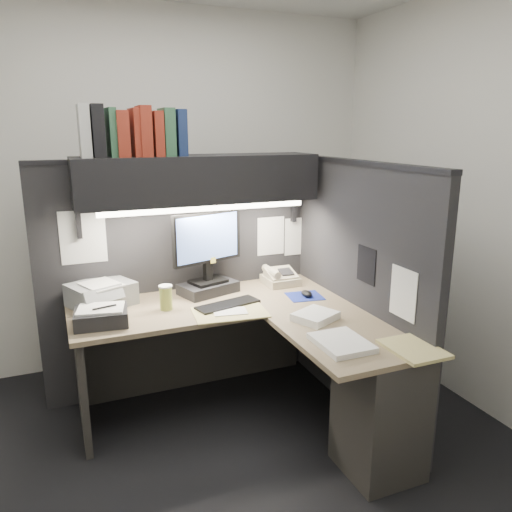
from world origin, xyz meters
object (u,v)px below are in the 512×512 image
object	(u,v)px
telephone	(280,278)
printer	(101,294)
desk	(290,372)
overhead_shelf	(199,179)
notebook_stack	(101,317)
coffee_cup	(166,298)
monitor	(208,261)
keyboard	(228,305)

from	to	relation	value
telephone	printer	bearing A→B (deg)	178.13
desk	overhead_shelf	xyz separation A→B (m)	(-0.30, 0.75, 1.06)
notebook_stack	coffee_cup	bearing A→B (deg)	13.00
monitor	desk	bearing A→B (deg)	-88.13
monitor	coffee_cup	distance (m)	0.42
monitor	printer	size ratio (longest dim) A/B	1.56
monitor	keyboard	distance (m)	0.37
keyboard	overhead_shelf	bearing A→B (deg)	89.80
coffee_cup	notebook_stack	bearing A→B (deg)	-167.00
telephone	notebook_stack	xyz separation A→B (m)	(-1.27, -0.29, -0.00)
desk	printer	distance (m)	1.28
keyboard	printer	xyz separation A→B (m)	(-0.73, 0.33, 0.06)
keyboard	notebook_stack	world-z (taller)	notebook_stack
overhead_shelf	printer	size ratio (longest dim) A/B	4.32
monitor	telephone	bearing A→B (deg)	-17.75
notebook_stack	keyboard	bearing A→B (deg)	-0.31
telephone	printer	size ratio (longest dim) A/B	0.65
notebook_stack	overhead_shelf	bearing A→B (deg)	24.28
printer	telephone	bearing A→B (deg)	-24.97
keyboard	telephone	distance (m)	0.59
overhead_shelf	coffee_cup	size ratio (longest dim) A/B	10.67
desk	monitor	distance (m)	0.93
desk	telephone	distance (m)	0.85
coffee_cup	telephone	bearing A→B (deg)	13.02
desk	telephone	xyz separation A→B (m)	(0.28, 0.73, 0.33)
monitor	coffee_cup	xyz separation A→B (m)	(-0.33, -0.20, -0.15)
keyboard	desk	bearing A→B (deg)	-76.08
desk	monitor	bearing A→B (deg)	109.51
keyboard	printer	world-z (taller)	printer
coffee_cup	keyboard	bearing A→B (deg)	-14.45
overhead_shelf	desk	bearing A→B (deg)	-68.21
printer	notebook_stack	xyz separation A→B (m)	(-0.04, -0.33, -0.03)
telephone	printer	world-z (taller)	printer
telephone	coffee_cup	world-z (taller)	coffee_cup
overhead_shelf	telephone	world-z (taller)	overhead_shelf
notebook_stack	telephone	bearing A→B (deg)	13.01
monitor	coffee_cup	size ratio (longest dim) A/B	3.85
keyboard	telephone	xyz separation A→B (m)	(0.50, 0.30, 0.04)
desk	overhead_shelf	bearing A→B (deg)	111.79
monitor	keyboard	bearing A→B (deg)	-101.12
coffee_cup	notebook_stack	size ratio (longest dim) A/B	0.50
telephone	notebook_stack	bearing A→B (deg)	-167.15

